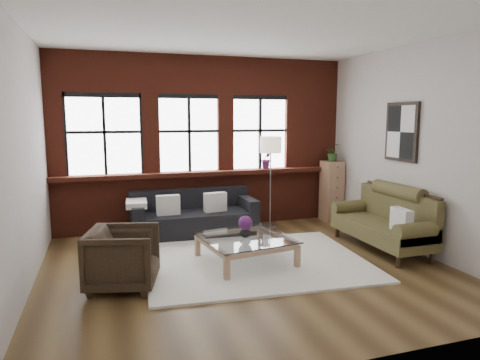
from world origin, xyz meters
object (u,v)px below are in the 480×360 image
object	(u,v)px
drawer_chest	(332,191)
floor_lamp	(270,178)
dark_sofa	(194,213)
coffee_table	(245,250)
armchair	(123,258)
vase	(245,231)
vintage_settee	(381,218)

from	to	relation	value
drawer_chest	floor_lamp	world-z (taller)	floor_lamp
dark_sofa	floor_lamp	size ratio (longest dim) A/B	1.17
coffee_table	floor_lamp	size ratio (longest dim) A/B	0.63
floor_lamp	armchair	bearing A→B (deg)	-141.67
drawer_chest	vase	bearing A→B (deg)	-142.49
armchair	drawer_chest	world-z (taller)	drawer_chest
dark_sofa	vase	bearing A→B (deg)	-77.26
armchair	drawer_chest	size ratio (longest dim) A/B	0.68
dark_sofa	drawer_chest	size ratio (longest dim) A/B	1.81
dark_sofa	vintage_settee	size ratio (longest dim) A/B	1.16
vintage_settee	drawer_chest	distance (m)	1.96
coffee_table	vase	xyz separation A→B (m)	(0.00, -0.00, 0.28)
vintage_settee	vase	world-z (taller)	vintage_settee
drawer_chest	vintage_settee	bearing A→B (deg)	-96.76
coffee_table	vintage_settee	bearing A→B (deg)	-0.87
vintage_settee	floor_lamp	distance (m)	2.25
armchair	vase	bearing A→B (deg)	-63.06
coffee_table	floor_lamp	bearing A→B (deg)	58.77
vintage_settee	armchair	distance (m)	3.98
armchair	coffee_table	size ratio (longest dim) A/B	0.69
dark_sofa	drawer_chest	bearing A→B (deg)	3.78
coffee_table	drawer_chest	world-z (taller)	drawer_chest
dark_sofa	drawer_chest	world-z (taller)	drawer_chest
floor_lamp	dark_sofa	bearing A→B (deg)	-174.47
floor_lamp	drawer_chest	bearing A→B (deg)	1.81
dark_sofa	coffee_table	xyz separation A→B (m)	(0.39, -1.72, -0.21)
armchair	vase	world-z (taller)	armchair
vintage_settee	floor_lamp	xyz separation A→B (m)	(-1.12, 1.90, 0.43)
vintage_settee	floor_lamp	size ratio (longest dim) A/B	1.01
vintage_settee	coffee_table	world-z (taller)	vintage_settee
coffee_table	vase	size ratio (longest dim) A/B	7.18
drawer_chest	dark_sofa	bearing A→B (deg)	-176.22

